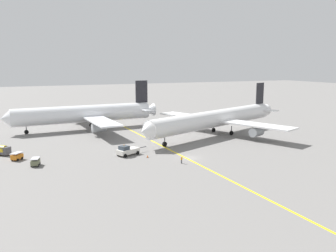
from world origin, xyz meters
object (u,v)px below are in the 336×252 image
Objects in this scene: pushback_tug at (127,151)px; gse_fuel_bowser_stubby at (1,150)px; traffic_cone_nose_left at (148,156)px; gse_baggage_cart_trailing at (35,162)px; ground_crew_ramp_agent_by_cones at (182,160)px; airliner_being_pushed at (216,119)px; gse_baggage_cart_near_cluster at (17,156)px; airliner_at_gate_left at (85,114)px.

pushback_tug reaches higher than gse_fuel_bowser_stubby.
gse_baggage_cart_trailing is at bearing 172.16° from traffic_cone_nose_left.
gse_baggage_cart_trailing is at bearing 159.31° from ground_crew_ramp_agent_by_cones.
airliner_being_pushed is at bearing 0.32° from gse_fuel_bowser_stubby.
gse_baggage_cart_near_cluster and gse_baggage_cart_trailing have the same top height.
airliner_at_gate_left is 83.89× the size of traffic_cone_nose_left.
airliner_being_pushed is 6.75× the size of pushback_tug.
airliner_at_gate_left reaches higher than traffic_cone_nose_left.
gse_baggage_cart_trailing is at bearing -178.29° from pushback_tug.
gse_baggage_cart_near_cluster reaches higher than traffic_cone_nose_left.
gse_fuel_bowser_stubby is 1.57× the size of gse_baggage_cart_trailing.
gse_baggage_cart_near_cluster is (-22.02, -32.59, -4.23)m from airliner_at_gate_left.
ground_crew_ramp_agent_by_cones is at bearing -20.69° from gse_baggage_cart_trailing.
airliner_being_pushed is 54.87m from gse_baggage_cart_trailing.
airliner_at_gate_left is 36.60m from gse_fuel_bowser_stubby.
pushback_tug reaches higher than gse_baggage_cart_trailing.
traffic_cone_nose_left is (27.64, -10.03, -0.58)m from gse_baggage_cart_near_cluster.
pushback_tug is at bearing -14.19° from gse_baggage_cart_near_cluster.
gse_baggage_cart_trailing reaches higher than ground_crew_ramp_agent_by_cones.
airliner_being_pushed is 18.48× the size of gse_baggage_cart_near_cluster.
airliner_being_pushed is 57.01m from gse_baggage_cart_near_cluster.
airliner_being_pushed is at bearing 14.27° from gse_baggage_cart_trailing.
gse_fuel_bowser_stubby is at bearing 155.39° from pushback_tug.
gse_baggage_cart_near_cluster is 7.29m from gse_fuel_bowser_stubby.
airliner_being_pushed is (34.44, -25.80, -0.13)m from airliner_at_gate_left.
pushback_tug is at bearing 1.71° from gse_baggage_cart_trailing.
gse_fuel_bowser_stubby is 35.11m from traffic_cone_nose_left.
airliner_being_pushed reaches higher than gse_baggage_cart_trailing.
pushback_tug is at bearing 126.33° from ground_crew_ramp_agent_by_cones.
airliner_being_pushed is 18.63× the size of gse_baggage_cart_trailing.
pushback_tug is 5.41m from traffic_cone_nose_left.
airliner_being_pushed reaches higher than gse_fuel_bowser_stubby.
traffic_cone_nose_left is (30.98, -16.49, -1.05)m from gse_fuel_bowser_stubby.
gse_fuel_bowser_stubby is (-25.35, -26.13, -3.76)m from airliner_at_gate_left.
gse_fuel_bowser_stubby is 14.80m from gse_baggage_cart_trailing.
airliner_being_pushed is at bearing 30.27° from traffic_cone_nose_left.
airliner_at_gate_left is at bearing 55.96° from gse_baggage_cart_near_cluster.
airliner_at_gate_left is 43.26m from traffic_cone_nose_left.
ground_crew_ramp_agent_by_cones is 9.16m from traffic_cone_nose_left.
ground_crew_ramp_agent_by_cones is (-23.87, -24.50, -4.12)m from airliner_being_pushed.
ground_crew_ramp_agent_by_cones is at bearing -134.25° from airliner_being_pushed.
gse_fuel_bowser_stubby is at bearing 117.23° from gse_baggage_cart_trailing.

